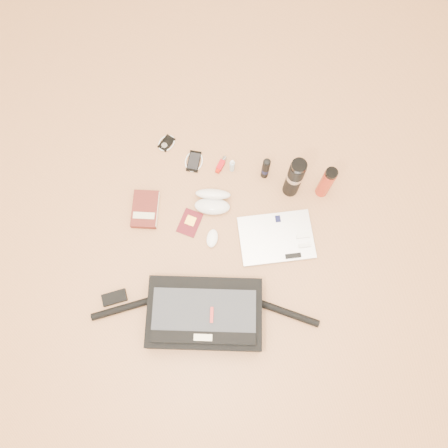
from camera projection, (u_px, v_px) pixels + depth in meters
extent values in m
plane|color=#A87046|center=(220.00, 252.00, 2.09)|extent=(4.00, 4.00, 0.00)
cube|color=black|center=(205.00, 314.00, 1.95)|extent=(0.56, 0.42, 0.12)
cube|color=#2A2C31|center=(204.00, 315.00, 1.88)|extent=(0.49, 0.32, 0.01)
cube|color=black|center=(203.00, 338.00, 1.85)|extent=(0.44, 0.16, 0.02)
cube|color=beige|center=(203.00, 338.00, 1.85)|extent=(0.08, 0.05, 0.02)
cube|color=maroon|center=(212.00, 315.00, 1.87)|extent=(0.03, 0.07, 0.02)
cylinder|color=black|center=(125.00, 308.00, 2.00)|extent=(0.28, 0.19, 0.03)
cylinder|color=black|center=(286.00, 312.00, 1.99)|extent=(0.31, 0.06, 0.03)
cube|color=black|center=(114.00, 298.00, 2.02)|extent=(0.12, 0.11, 0.02)
cube|color=#BCBCBF|center=(276.00, 238.00, 2.10)|extent=(0.42, 0.36, 0.02)
cube|color=black|center=(278.00, 219.00, 2.12)|extent=(0.04, 0.04, 0.00)
cube|color=white|center=(303.00, 236.00, 2.09)|extent=(0.07, 0.04, 0.01)
cube|color=white|center=(305.00, 245.00, 2.07)|extent=(0.06, 0.04, 0.01)
cube|color=black|center=(293.00, 256.00, 2.06)|extent=(0.08, 0.05, 0.01)
cube|color=#4E1813|center=(145.00, 209.00, 2.14)|extent=(0.16, 0.21, 0.03)
cube|color=beige|center=(158.00, 210.00, 2.14)|extent=(0.04, 0.18, 0.03)
cube|color=beige|center=(144.00, 215.00, 2.11)|extent=(0.11, 0.06, 0.00)
cube|color=#4C0C13|center=(190.00, 223.00, 2.13)|extent=(0.11, 0.14, 0.01)
cube|color=gold|center=(191.00, 221.00, 2.13)|extent=(0.05, 0.05, 0.00)
ellipsoid|color=white|center=(212.00, 238.00, 2.10)|extent=(0.06, 0.10, 0.03)
ellipsoid|color=silver|center=(212.00, 206.00, 2.14)|extent=(0.19, 0.12, 0.05)
ellipsoid|color=white|center=(213.00, 194.00, 2.13)|extent=(0.19, 0.13, 0.10)
ellipsoid|color=black|center=(205.00, 205.00, 2.13)|extent=(0.05, 0.04, 0.02)
ellipsoid|color=black|center=(219.00, 206.00, 2.13)|extent=(0.05, 0.04, 0.02)
cylinder|color=black|center=(212.00, 206.00, 2.13)|extent=(0.03, 0.01, 0.01)
cube|color=black|center=(166.00, 143.00, 2.26)|extent=(0.08, 0.10, 0.01)
cylinder|color=#9B9B9E|center=(164.00, 145.00, 2.25)|extent=(0.04, 0.04, 0.00)
torus|color=silver|center=(166.00, 143.00, 2.26)|extent=(0.10, 0.10, 0.01)
cube|color=black|center=(194.00, 161.00, 2.23)|extent=(0.07, 0.12, 0.01)
cube|color=black|center=(194.00, 161.00, 2.22)|extent=(0.06, 0.10, 0.00)
torus|color=silver|center=(194.00, 161.00, 2.23)|extent=(0.10, 0.10, 0.01)
cube|color=#A60D14|center=(221.00, 165.00, 2.22)|extent=(0.04, 0.06, 0.03)
cube|color=#AC1103|center=(218.00, 171.00, 2.21)|extent=(0.02, 0.02, 0.02)
cylinder|color=gray|center=(224.00, 159.00, 2.23)|extent=(0.03, 0.03, 0.02)
cylinder|color=#ACD1EE|center=(232.00, 166.00, 2.19)|extent=(0.03, 0.03, 0.08)
cylinder|color=silver|center=(232.00, 162.00, 2.14)|extent=(0.02, 0.02, 0.02)
cylinder|color=white|center=(232.00, 161.00, 2.13)|extent=(0.01, 0.01, 0.01)
cylinder|color=black|center=(266.00, 169.00, 2.14)|extent=(0.05, 0.05, 0.15)
cylinder|color=black|center=(265.00, 170.00, 2.16)|extent=(0.05, 0.05, 0.03)
ellipsoid|color=black|center=(267.00, 162.00, 2.07)|extent=(0.05, 0.05, 0.02)
cylinder|color=black|center=(294.00, 179.00, 2.06)|extent=(0.08, 0.08, 0.27)
cylinder|color=#A8A8AA|center=(295.00, 176.00, 2.03)|extent=(0.08, 0.08, 0.03)
cylinder|color=black|center=(299.00, 166.00, 1.92)|extent=(0.08, 0.08, 0.03)
cylinder|color=#AE2A19|center=(326.00, 183.00, 2.09)|extent=(0.08, 0.08, 0.21)
cylinder|color=black|center=(332.00, 173.00, 1.97)|extent=(0.08, 0.08, 0.02)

